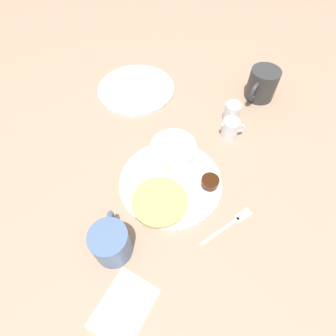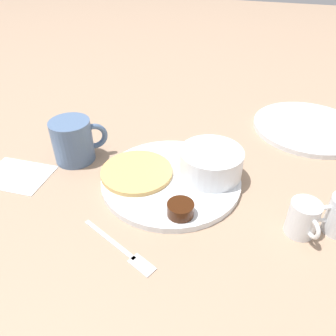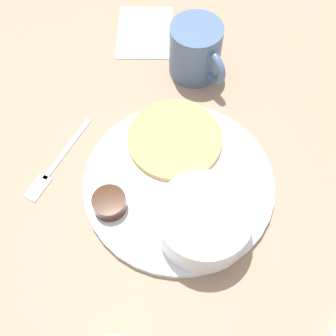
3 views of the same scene
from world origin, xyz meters
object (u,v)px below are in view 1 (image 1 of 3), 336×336
(bowl, at_px, (173,151))
(second_mug, at_px, (262,84))
(fork, at_px, (232,223))
(creamer_pitcher_near, at_px, (230,128))
(coffee_mug, at_px, (111,242))
(creamer_pitcher_far, at_px, (232,113))
(plate, at_px, (171,182))

(bowl, relative_size, second_mug, 0.93)
(second_mug, bearing_deg, fork, 13.45)
(creamer_pitcher_near, bearing_deg, coffee_mug, -9.80)
(creamer_pitcher_near, relative_size, creamer_pitcher_far, 0.90)
(fork, bearing_deg, creamer_pitcher_far, -155.01)
(plate, xyz_separation_m, creamer_pitcher_near, (-0.23, 0.06, 0.02))
(fork, bearing_deg, second_mug, -166.55)
(creamer_pitcher_far, relative_size, fork, 0.49)
(bowl, bearing_deg, second_mug, 164.52)
(plate, relative_size, creamer_pitcher_far, 3.75)
(coffee_mug, bearing_deg, creamer_pitcher_near, 170.20)
(creamer_pitcher_near, bearing_deg, plate, -14.46)
(creamer_pitcher_near, xyz_separation_m, second_mug, (-0.21, 0.01, 0.02))
(coffee_mug, relative_size, creamer_pitcher_near, 1.60)
(plate, bearing_deg, creamer_pitcher_near, 165.54)
(creamer_pitcher_far, xyz_separation_m, second_mug, (-0.16, 0.03, 0.02))
(fork, bearing_deg, plate, -95.38)
(creamer_pitcher_near, height_order, fork, creamer_pitcher_near)
(bowl, bearing_deg, creamer_pitcher_near, 150.54)
(plate, height_order, creamer_pitcher_far, creamer_pitcher_far)
(plate, height_order, second_mug, second_mug)
(creamer_pitcher_near, relative_size, second_mug, 0.50)
(plate, distance_m, coffee_mug, 0.22)
(coffee_mug, bearing_deg, second_mug, 172.36)
(second_mug, bearing_deg, coffee_mug, -7.64)
(fork, bearing_deg, bowl, -111.65)
(bowl, xyz_separation_m, fork, (0.09, 0.22, -0.04))
(plate, distance_m, second_mug, 0.46)
(bowl, xyz_separation_m, second_mug, (-0.38, 0.11, 0.01))
(bowl, xyz_separation_m, creamer_pitcher_near, (-0.17, 0.09, -0.01))
(coffee_mug, bearing_deg, plate, 175.44)
(coffee_mug, xyz_separation_m, second_mug, (-0.66, 0.09, 0.01))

